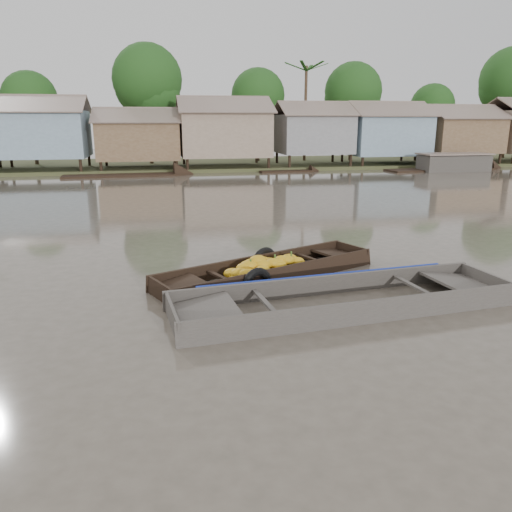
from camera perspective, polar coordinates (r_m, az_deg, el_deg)
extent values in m
plane|color=#50493D|center=(9.97, 4.15, -6.46)|extent=(120.00, 120.00, 0.00)
cube|color=#384723|center=(42.16, -7.66, 10.18)|extent=(120.00, 12.00, 0.50)
cube|color=#7B97AA|center=(39.28, -23.34, 12.68)|extent=(6.20, 5.20, 3.20)
cube|color=brown|center=(37.91, -24.12, 15.66)|extent=(6.60, 3.02, 1.28)
cube|color=brown|center=(40.65, -23.24, 15.64)|extent=(6.60, 3.02, 1.28)
cube|color=brown|center=(38.48, -13.25, 12.72)|extent=(5.80, 4.60, 2.70)
cube|color=brown|center=(37.21, -13.48, 15.41)|extent=(6.20, 2.67, 1.14)
cube|color=brown|center=(39.70, -13.35, 15.39)|extent=(6.20, 2.67, 1.14)
cube|color=gray|center=(38.76, -3.68, 13.77)|extent=(6.50, 5.30, 3.30)
cube|color=brown|center=(37.34, -3.44, 16.93)|extent=(6.90, 3.08, 1.31)
cube|color=brown|center=(40.18, -4.00, 16.81)|extent=(6.90, 3.08, 1.31)
cube|color=gray|center=(40.26, 6.54, 13.69)|extent=(5.40, 4.70, 2.90)
cube|color=brown|center=(39.04, 7.21, 16.41)|extent=(5.80, 2.73, 1.17)
cube|color=brown|center=(41.47, 6.09, 16.37)|extent=(5.80, 2.73, 1.17)
cube|color=#7B97AA|center=(42.43, 14.51, 13.26)|extent=(6.00, 5.00, 3.10)
cube|color=brown|center=(41.21, 15.52, 15.93)|extent=(6.40, 2.90, 1.24)
cube|color=brown|center=(43.65, 13.92, 15.97)|extent=(6.40, 2.90, 1.24)
cube|color=brown|center=(45.57, 22.11, 12.69)|extent=(5.70, 4.90, 2.80)
cube|color=brown|center=(44.44, 23.29, 14.93)|extent=(6.10, 2.85, 1.21)
cube|color=brown|center=(46.68, 21.45, 15.07)|extent=(6.10, 2.85, 1.21)
cylinder|color=#473323|center=(44.00, -24.04, 12.43)|extent=(0.28, 0.28, 4.90)
sphere|color=#133E16|center=(44.01, -24.45, 16.06)|extent=(4.20, 4.20, 4.20)
cylinder|color=#473323|center=(41.94, -12.04, 14.27)|extent=(0.28, 0.28, 6.30)
sphere|color=#133E16|center=(42.04, -12.33, 19.18)|extent=(5.40, 5.40, 5.40)
cylinder|color=#473323|center=(43.77, 0.23, 13.94)|extent=(0.28, 0.28, 5.25)
sphere|color=#133E16|center=(43.80, 0.23, 17.87)|extent=(4.50, 4.50, 4.50)
cylinder|color=#473323|center=(45.05, 10.83, 13.94)|extent=(0.28, 0.28, 5.60)
sphere|color=#133E16|center=(45.10, 11.04, 18.00)|extent=(4.80, 4.80, 4.80)
cylinder|color=#473323|center=(49.43, 19.24, 12.87)|extent=(0.28, 0.28, 4.55)
sphere|color=#133E16|center=(49.42, 19.51, 15.87)|extent=(3.90, 3.90, 3.90)
cylinder|color=#473323|center=(52.42, 26.73, 13.36)|extent=(0.28, 0.28, 6.65)
sphere|color=#133E16|center=(52.53, 27.25, 17.48)|extent=(5.70, 5.70, 5.70)
cylinder|color=#473323|center=(44.22, 5.65, 15.67)|extent=(0.24, 0.24, 8.00)
cube|color=black|center=(12.15, 1.38, -2.77)|extent=(5.58, 3.30, 0.08)
cube|color=black|center=(12.56, -0.28, -1.09)|extent=(5.32, 2.50, 0.53)
cube|color=black|center=(11.62, 3.19, -2.48)|extent=(5.32, 2.50, 0.53)
cube|color=black|center=(13.88, 10.78, 0.24)|extent=(0.57, 1.16, 0.50)
cube|color=black|center=(13.53, 9.35, 0.19)|extent=(1.34, 1.39, 0.20)
cube|color=black|center=(10.73, -10.85, -4.28)|extent=(0.57, 1.16, 0.50)
cube|color=black|center=(10.90, -8.52, -3.49)|extent=(1.34, 1.39, 0.20)
cube|color=black|center=(11.33, -4.10, -2.39)|extent=(0.58, 1.14, 0.05)
cube|color=black|center=(12.87, 6.22, -0.28)|extent=(0.58, 1.14, 0.05)
ellipsoid|color=gold|center=(11.77, -0.82, -1.15)|extent=(0.55, 0.48, 0.28)
ellipsoid|color=gold|center=(12.39, 4.64, -0.71)|extent=(0.51, 0.44, 0.26)
ellipsoid|color=gold|center=(12.00, 2.61, -1.05)|extent=(0.48, 0.42, 0.25)
ellipsoid|color=gold|center=(12.52, 1.45, -0.71)|extent=(0.46, 0.40, 0.24)
ellipsoid|color=gold|center=(11.52, -2.24, -2.55)|extent=(0.43, 0.37, 0.22)
ellipsoid|color=gold|center=(11.55, -1.91, -2.04)|extent=(0.55, 0.48, 0.28)
ellipsoid|color=gold|center=(11.83, 0.76, -1.03)|extent=(0.51, 0.45, 0.26)
ellipsoid|color=gold|center=(11.52, -0.64, -2.08)|extent=(0.49, 0.43, 0.25)
ellipsoid|color=gold|center=(11.48, -1.07, -2.18)|extent=(0.55, 0.48, 0.28)
ellipsoid|color=gold|center=(12.09, 0.83, -0.72)|extent=(0.52, 0.46, 0.27)
ellipsoid|color=gold|center=(12.47, 1.40, -0.73)|extent=(0.48, 0.41, 0.24)
ellipsoid|color=gold|center=(11.72, -1.36, -1.37)|extent=(0.47, 0.41, 0.24)
ellipsoid|color=gold|center=(11.98, 1.97, -0.84)|extent=(0.49, 0.43, 0.25)
ellipsoid|color=gold|center=(11.86, 2.74, -1.78)|extent=(0.45, 0.39, 0.23)
ellipsoid|color=gold|center=(12.10, -0.55, -0.83)|extent=(0.44, 0.38, 0.22)
ellipsoid|color=gold|center=(12.69, 3.77, -0.38)|extent=(0.54, 0.47, 0.28)
ellipsoid|color=gold|center=(11.65, -2.72, -2.01)|extent=(0.50, 0.44, 0.26)
ellipsoid|color=gold|center=(12.15, 0.09, -0.96)|extent=(0.45, 0.39, 0.23)
ellipsoid|color=gold|center=(12.09, 0.19, -0.86)|extent=(0.49, 0.43, 0.25)
ellipsoid|color=gold|center=(12.65, 3.00, -0.63)|extent=(0.48, 0.42, 0.25)
ellipsoid|color=gold|center=(12.39, 5.98, -1.21)|extent=(0.46, 0.40, 0.24)
ellipsoid|color=gold|center=(11.88, 0.21, -0.53)|extent=(0.52, 0.46, 0.27)
ellipsoid|color=gold|center=(11.62, 0.76, -1.61)|extent=(0.42, 0.37, 0.22)
ellipsoid|color=gold|center=(12.19, 2.94, -0.54)|extent=(0.51, 0.44, 0.26)
ellipsoid|color=gold|center=(12.16, 3.63, -0.49)|extent=(0.43, 0.38, 0.22)
ellipsoid|color=gold|center=(11.99, 0.12, -0.93)|extent=(0.49, 0.42, 0.25)
cylinder|color=#3F6626|center=(11.71, -0.61, -0.80)|extent=(0.04, 0.04, 0.18)
cylinder|color=#3F6626|center=(12.11, 2.17, -0.25)|extent=(0.04, 0.04, 0.18)
cylinder|color=#3F6626|center=(12.42, 4.05, 0.11)|extent=(0.04, 0.04, 0.18)
torus|color=black|center=(12.84, 1.01, -0.62)|extent=(0.76, 0.48, 0.75)
torus|color=black|center=(11.08, 0.12, -3.24)|extent=(0.77, 0.48, 0.76)
cube|color=#403A36|center=(10.37, 9.98, -6.25)|extent=(7.06, 2.23, 0.08)
cube|color=#403A36|center=(11.00, 8.05, -3.55)|extent=(7.06, 0.92, 0.57)
cube|color=#403A36|center=(9.59, 12.34, -6.64)|extent=(7.06, 0.92, 0.57)
cube|color=#403A36|center=(12.21, 24.74, -2.94)|extent=(0.25, 1.73, 0.54)
cube|color=#403A36|center=(11.80, 22.58, -2.95)|extent=(1.36, 1.61, 0.23)
cube|color=#403A36|center=(9.31, -9.52, -7.19)|extent=(0.25, 1.73, 0.54)
cube|color=#403A36|center=(9.37, -5.87, -6.45)|extent=(1.36, 1.61, 0.23)
cube|color=#403A36|center=(9.64, 1.20, -5.45)|extent=(0.28, 1.66, 0.05)
cube|color=#403A36|center=(11.08, 17.76, -3.40)|extent=(0.28, 1.66, 0.05)
cube|color=#665E54|center=(10.36, 9.99, -6.04)|extent=(5.39, 1.91, 0.02)
cube|color=navy|center=(10.98, 7.97, -2.39)|extent=(5.71, 0.70, 0.14)
torus|color=olive|center=(10.87, 17.78, -5.40)|extent=(0.40, 0.40, 0.06)
torus|color=olive|center=(10.86, 17.80, -5.21)|extent=(0.32, 0.32, 0.06)
cube|color=black|center=(36.73, 3.53, 9.46)|extent=(3.97, 1.09, 0.35)
cube|color=black|center=(40.60, 20.37, 9.11)|extent=(8.86, 2.83, 0.35)
cube|color=black|center=(35.13, -15.10, 8.70)|extent=(7.69, 2.08, 0.35)
cube|color=black|center=(40.27, 21.65, 9.80)|extent=(5.00, 2.00, 1.20)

